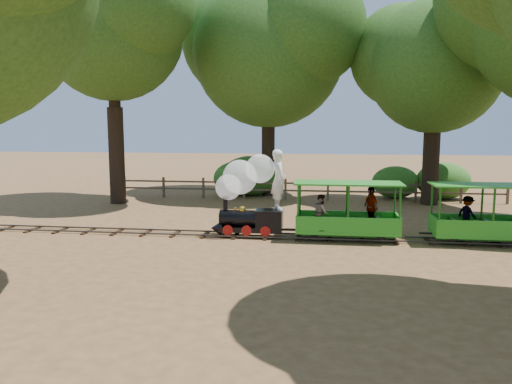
# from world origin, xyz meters

# --- Properties ---
(ground) EXTENTS (90.00, 90.00, 0.00)m
(ground) POSITION_xyz_m (0.00, 0.00, 0.00)
(ground) COLOR #986841
(ground) RESTS_ON ground
(track) EXTENTS (22.00, 1.00, 0.10)m
(track) POSITION_xyz_m (0.00, 0.00, 0.07)
(track) COLOR #3F3D3A
(track) RESTS_ON ground
(locomotive) EXTENTS (2.52, 1.10, 2.85)m
(locomotive) POSITION_xyz_m (-1.56, 0.08, 1.56)
(locomotive) COLOR black
(locomotive) RESTS_ON ground
(carriage_front) EXTENTS (3.28, 1.34, 1.71)m
(carriage_front) POSITION_xyz_m (1.54, -0.02, 0.77)
(carriage_front) COLOR green
(carriage_front) RESTS_ON track
(carriage_rear) EXTENTS (3.28, 1.34, 1.71)m
(carriage_rear) POSITION_xyz_m (5.74, 0.01, 0.77)
(carriage_rear) COLOR green
(carriage_rear) RESTS_ON track
(oak_nw) EXTENTS (7.92, 6.97, 10.92)m
(oak_nw) POSITION_xyz_m (-8.53, 6.09, 8.06)
(oak_nw) COLOR #2D2116
(oak_nw) RESTS_ON ground
(oak_nc) EXTENTS (9.25, 8.14, 10.79)m
(oak_nc) POSITION_xyz_m (-2.04, 9.60, 7.48)
(oak_nc) COLOR #2D2116
(oak_nc) RESTS_ON ground
(oak_ne) EXTENTS (7.25, 6.38, 8.97)m
(oak_ne) POSITION_xyz_m (5.47, 7.58, 6.35)
(oak_ne) COLOR #2D2116
(oak_ne) RESTS_ON ground
(fence) EXTENTS (18.10, 0.10, 1.00)m
(fence) POSITION_xyz_m (0.00, 8.00, 0.58)
(fence) COLOR brown
(fence) RESTS_ON ground
(shrub_west) EXTENTS (2.48, 1.91, 1.72)m
(shrub_west) POSITION_xyz_m (-3.53, 9.30, 0.86)
(shrub_west) COLOR #2D6B1E
(shrub_west) RESTS_ON ground
(shrub_mid_w) EXTENTS (2.88, 2.21, 1.99)m
(shrub_mid_w) POSITION_xyz_m (-2.90, 9.30, 1.00)
(shrub_mid_w) COLOR #2D6B1E
(shrub_mid_w) RESTS_ON ground
(shrub_mid_e) EXTENTS (2.25, 1.73, 1.56)m
(shrub_mid_e) POSITION_xyz_m (4.25, 9.30, 0.78)
(shrub_mid_e) COLOR #2D6B1E
(shrub_mid_e) RESTS_ON ground
(shrub_east) EXTENTS (2.55, 1.96, 1.77)m
(shrub_east) POSITION_xyz_m (6.48, 9.30, 0.88)
(shrub_east) COLOR #2D6B1E
(shrub_east) RESTS_ON ground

